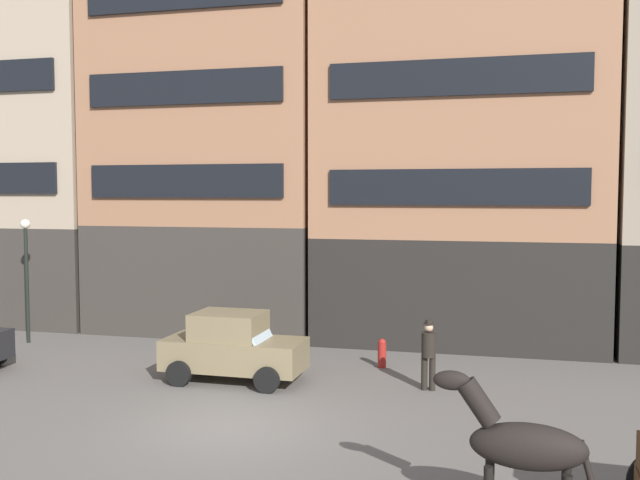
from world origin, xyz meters
name	(u,v)px	position (x,y,z in m)	size (l,w,h in m)	color
ground_plane	(231,427)	(0.00, 0.00, 0.00)	(120.00, 120.00, 0.00)	#605B56
building_far_left	(24,128)	(-12.79, 10.57, 7.54)	(8.33, 5.86, 14.99)	#38332D
building_center_left	(216,143)	(-4.63, 10.57, 6.83)	(8.68, 5.86, 13.56)	#38332D
building_center_right	(460,134)	(4.22, 10.57, 6.98)	(9.73, 5.86, 13.87)	black
draft_horse	(521,444)	(5.81, -3.18, 1.27)	(2.35, 0.69, 2.30)	black
sedan_dark	(233,347)	(-1.26, 3.45, 0.91)	(3.73, 1.91, 1.83)	#7A6B4C
pedestrian_officer	(429,352)	(3.83, 3.82, 0.98)	(0.50, 0.50, 1.79)	black
streetlamp_curbside	(26,263)	(-9.61, 6.27, 2.67)	(0.32, 0.32, 4.12)	black
fire_hydrant_curbside	(382,353)	(2.34, 5.82, 0.43)	(0.24, 0.24, 0.83)	maroon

